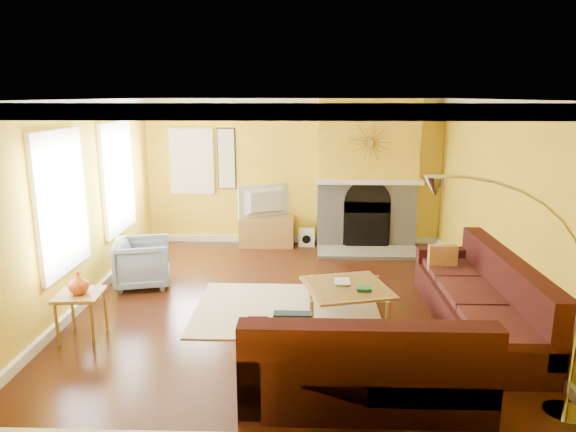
{
  "coord_description": "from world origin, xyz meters",
  "views": [
    {
      "loc": [
        0.22,
        -6.52,
        2.75
      ],
      "look_at": [
        -0.02,
        0.4,
        1.12
      ],
      "focal_mm": 32.0,
      "sensor_mm": 36.0,
      "label": 1
    }
  ],
  "objects_px": {
    "sectional_sofa": "(390,301)",
    "coffee_table": "(346,300)",
    "media_console": "(267,231)",
    "arc_lamp": "(509,304)",
    "armchair": "(143,263)",
    "side_table": "(82,316)"
  },
  "relations": [
    {
      "from": "armchair",
      "to": "side_table",
      "type": "bearing_deg",
      "value": 159.79
    },
    {
      "from": "sectional_sofa",
      "to": "coffee_table",
      "type": "relative_size",
      "value": 3.42
    },
    {
      "from": "media_console",
      "to": "armchair",
      "type": "bearing_deg",
      "value": -127.88
    },
    {
      "from": "arc_lamp",
      "to": "armchair",
      "type": "bearing_deg",
      "value": 143.26
    },
    {
      "from": "coffee_table",
      "to": "side_table",
      "type": "distance_m",
      "value": 3.2
    },
    {
      "from": "coffee_table",
      "to": "arc_lamp",
      "type": "relative_size",
      "value": 0.47
    },
    {
      "from": "sectional_sofa",
      "to": "media_console",
      "type": "height_order",
      "value": "sectional_sofa"
    },
    {
      "from": "sectional_sofa",
      "to": "arc_lamp",
      "type": "relative_size",
      "value": 1.61
    },
    {
      "from": "sectional_sofa",
      "to": "coffee_table",
      "type": "height_order",
      "value": "sectional_sofa"
    },
    {
      "from": "media_console",
      "to": "coffee_table",
      "type": "bearing_deg",
      "value": -67.93
    },
    {
      "from": "sectional_sofa",
      "to": "armchair",
      "type": "relative_size",
      "value": 4.39
    },
    {
      "from": "sectional_sofa",
      "to": "side_table",
      "type": "relative_size",
      "value": 6.22
    },
    {
      "from": "media_console",
      "to": "arc_lamp",
      "type": "distance_m",
      "value": 5.78
    },
    {
      "from": "sectional_sofa",
      "to": "arc_lamp",
      "type": "height_order",
      "value": "arc_lamp"
    },
    {
      "from": "sectional_sofa",
      "to": "arc_lamp",
      "type": "xyz_separation_m",
      "value": [
        0.72,
        -1.48,
        0.61
      ]
    },
    {
      "from": "media_console",
      "to": "arc_lamp",
      "type": "height_order",
      "value": "arc_lamp"
    },
    {
      "from": "side_table",
      "to": "arc_lamp",
      "type": "distance_m",
      "value": 4.55
    },
    {
      "from": "side_table",
      "to": "sectional_sofa",
      "type": "bearing_deg",
      "value": 1.96
    },
    {
      "from": "sectional_sofa",
      "to": "coffee_table",
      "type": "xyz_separation_m",
      "value": [
        -0.45,
        0.63,
        -0.25
      ]
    },
    {
      "from": "coffee_table",
      "to": "media_console",
      "type": "distance_m",
      "value": 3.33
    },
    {
      "from": "sectional_sofa",
      "to": "armchair",
      "type": "distance_m",
      "value": 3.71
    },
    {
      "from": "media_console",
      "to": "side_table",
      "type": "relative_size",
      "value": 1.82
    }
  ]
}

